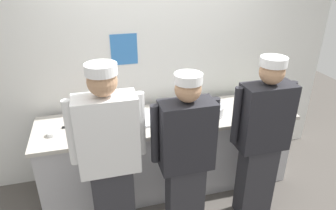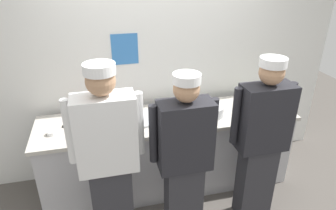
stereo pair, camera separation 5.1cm
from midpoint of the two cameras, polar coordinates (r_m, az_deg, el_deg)
name	(u,v)px [view 2 (the right image)]	position (r m, az deg, el deg)	size (l,w,h in m)	color
ground_plane	(176,204)	(3.50, 2.04, -18.11)	(9.00, 9.00, 0.00)	#514C47
wall_back	(158,55)	(3.51, -1.48, 9.42)	(4.36, 0.11, 2.88)	silver
prep_counter	(168,151)	(3.51, 0.46, -8.65)	(2.78, 0.72, 0.89)	#B2B2B7
chef_near_left	(108,157)	(2.60, -10.59, -9.65)	(0.63, 0.24, 1.76)	#2D2D33
chef_center	(184,157)	(2.67, 3.67, -9.76)	(0.60, 0.24, 1.64)	#2D2D33
chef_far_right	(261,139)	(3.00, 17.60, -6.05)	(0.61, 0.24, 1.69)	#2D2D33
plate_stack_front	(180,107)	(3.42, 2.61, -0.44)	(0.19, 0.19, 0.06)	white
mixing_bowl_steel	(208,110)	(3.34, 7.89, -0.89)	(0.35, 0.35, 0.11)	#B7BABF
sheet_tray	(143,119)	(3.22, -4.33, -2.66)	(0.50, 0.35, 0.02)	#B7BABF
squeeze_bottle_primary	(92,112)	(3.27, -13.74, -1.35)	(0.06, 0.06, 0.19)	red
squeeze_bottle_secondary	(245,98)	(3.63, 14.66, 1.30)	(0.06, 0.06, 0.18)	#56A333
squeeze_bottle_spare	(100,114)	(3.22, -12.25, -1.74)	(0.05, 0.05, 0.18)	orange
ramekin_red_sauce	(108,114)	(3.35, -10.82, -1.61)	(0.10, 0.10, 0.04)	white
ramekin_yellow_sauce	(51,133)	(3.15, -20.64, -4.89)	(0.09, 0.09, 0.04)	white
deli_cup	(99,123)	(3.13, -12.47, -3.36)	(0.09, 0.09, 0.09)	white
chefs_knife	(74,126)	(3.24, -16.85, -3.71)	(0.28, 0.03, 0.02)	#B7BABF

